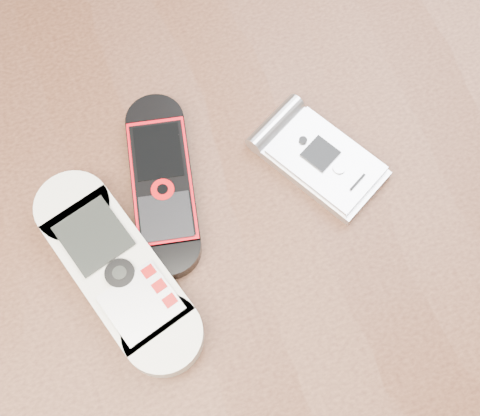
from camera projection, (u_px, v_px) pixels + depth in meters
name	position (u px, v px, depth m)	size (l,w,h in m)	color
ground	(237.00, 365.00, 1.20)	(4.00, 4.00, 0.00)	#472B19
table	(235.00, 257.00, 0.60)	(1.20, 0.80, 0.75)	black
nokia_white	(117.00, 270.00, 0.47)	(0.06, 0.17, 0.02)	beige
nokia_black_red	(162.00, 182.00, 0.50)	(0.05, 0.15, 0.01)	black
motorola_razr	(322.00, 160.00, 0.51)	(0.05, 0.10, 0.02)	#B8B8BD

